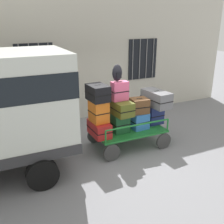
# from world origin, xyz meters

# --- Properties ---
(ground_plane) EXTENTS (40.00, 40.00, 0.00)m
(ground_plane) POSITION_xyz_m (0.00, 0.00, 0.00)
(ground_plane) COLOR gray
(building_wall) EXTENTS (12.00, 0.38, 5.00)m
(building_wall) POSITION_xyz_m (0.00, 2.69, 2.50)
(building_wall) COLOR beige
(building_wall) RESTS_ON ground
(luggage_cart) EXTENTS (2.07, 1.25, 0.51)m
(luggage_cart) POSITION_xyz_m (0.20, -0.13, 0.40)
(luggage_cart) COLOR #1E722D
(luggage_cart) RESTS_ON ground
(cart_railing) EXTENTS (1.94, 1.11, 0.36)m
(cart_railing) POSITION_xyz_m (0.20, -0.13, 0.80)
(cart_railing) COLOR #1E722D
(cart_railing) RESTS_ON luggage_cart
(suitcase_left_bottom) EXTENTS (0.45, 0.78, 0.39)m
(suitcase_left_bottom) POSITION_xyz_m (-0.71, -0.14, 0.70)
(suitcase_left_bottom) COLOR #B21E1E
(suitcase_left_bottom) RESTS_ON luggage_cart
(suitcase_left_middle) EXTENTS (0.45, 0.53, 0.58)m
(suitcase_left_middle) POSITION_xyz_m (-0.71, -0.13, 1.18)
(suitcase_left_middle) COLOR orange
(suitcase_left_middle) RESTS_ON suitcase_left_bottom
(suitcase_left_top) EXTENTS (0.50, 0.68, 0.42)m
(suitcase_left_top) POSITION_xyz_m (-0.71, -0.09, 1.68)
(suitcase_left_top) COLOR black
(suitcase_left_top) RESTS_ON suitcase_left_middle
(suitcase_midleft_bottom) EXTENTS (0.47, 0.46, 0.52)m
(suitcase_midleft_bottom) POSITION_xyz_m (-0.10, -0.15, 0.77)
(suitcase_midleft_bottom) COLOR #194C28
(suitcase_midleft_bottom) RESTS_ON luggage_cart
(suitcase_midleft_middle) EXTENTS (0.52, 1.01, 0.38)m
(suitcase_midleft_middle) POSITION_xyz_m (-0.10, -0.09, 1.22)
(suitcase_midleft_middle) COLOR #4C5119
(suitcase_midleft_middle) RESTS_ON suitcase_midleft_bottom
(suitcase_midleft_top) EXTENTS (0.46, 0.27, 0.52)m
(suitcase_midleft_top) POSITION_xyz_m (-0.10, -0.13, 1.67)
(suitcase_midleft_top) COLOR #CC4C72
(suitcase_midleft_top) RESTS_ON suitcase_midleft_middle
(suitcase_center_bottom) EXTENTS (0.49, 0.50, 0.47)m
(suitcase_center_bottom) POSITION_xyz_m (0.50, -0.15, 0.74)
(suitcase_center_bottom) COLOR #3372C6
(suitcase_center_bottom) RESTS_ON luggage_cart
(suitcase_center_middle) EXTENTS (0.53, 0.48, 0.41)m
(suitcase_center_middle) POSITION_xyz_m (0.50, -0.16, 1.18)
(suitcase_center_middle) COLOR brown
(suitcase_center_middle) RESTS_ON suitcase_center_bottom
(suitcase_midright_bottom) EXTENTS (0.48, 0.26, 0.56)m
(suitcase_midright_bottom) POSITION_xyz_m (1.11, -0.12, 0.78)
(suitcase_midright_bottom) COLOR navy
(suitcase_midright_bottom) RESTS_ON luggage_cart
(suitcase_midright_middle) EXTENTS (0.55, 0.98, 0.46)m
(suitcase_midright_middle) POSITION_xyz_m (1.11, -0.09, 1.29)
(suitcase_midright_middle) COLOR slate
(suitcase_midright_middle) RESTS_ON suitcase_midright_bottom
(backpack) EXTENTS (0.27, 0.22, 0.44)m
(backpack) POSITION_xyz_m (-0.15, -0.08, 2.15)
(backpack) COLOR black
(backpack) RESTS_ON suitcase_midleft_top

